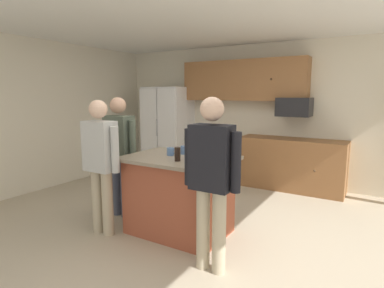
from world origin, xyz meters
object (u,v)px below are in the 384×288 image
at_px(person_guest_by_door, 211,174).
at_px(mug_blue_stoneware, 171,152).
at_px(refrigerator, 168,130).
at_px(mug_ceramic_white, 184,150).
at_px(person_host_foreground, 100,159).
at_px(microwave_over_range, 294,107).
at_px(glass_stout_tall, 178,154).
at_px(person_elder_center, 119,149).
at_px(kitchen_island, 179,194).

distance_m(person_guest_by_door, mug_blue_stoneware, 1.04).
relative_size(person_guest_by_door, mug_blue_stoneware, 12.67).
height_order(refrigerator, mug_ceramic_white, refrigerator).
distance_m(person_host_foreground, mug_ceramic_white, 1.00).
xyz_separation_m(microwave_over_range, glass_stout_tall, (-0.59, -2.74, -0.44)).
xyz_separation_m(microwave_over_range, person_guest_by_door, (0.02, -3.09, -0.50)).
relative_size(person_host_foreground, mug_blue_stoneware, 12.36).
relative_size(person_host_foreground, person_guest_by_door, 0.97).
height_order(person_host_foreground, person_guest_by_door, person_guest_by_door).
xyz_separation_m(person_host_foreground, person_elder_center, (-0.22, 0.54, 0.02)).
distance_m(person_guest_by_door, glass_stout_tall, 0.70).
bearing_deg(person_guest_by_door, person_host_foreground, 35.67).
distance_m(refrigerator, person_guest_by_door, 3.96).
height_order(person_guest_by_door, mug_blue_stoneware, person_guest_by_door).
bearing_deg(person_elder_center, mug_ceramic_white, 10.86).
bearing_deg(mug_blue_stoneware, refrigerator, 126.30).
height_order(microwave_over_range, person_guest_by_door, person_guest_by_door).
bearing_deg(person_host_foreground, kitchen_island, 0.00).
bearing_deg(microwave_over_range, person_host_foreground, -115.71).
bearing_deg(person_host_foreground, person_guest_by_door, -35.19).
distance_m(kitchen_island, person_guest_by_door, 1.02).
xyz_separation_m(person_host_foreground, mug_blue_stoneware, (0.63, 0.54, 0.06)).
relative_size(person_elder_center, mug_ceramic_white, 12.71).
bearing_deg(mug_ceramic_white, microwave_over_range, 72.44).
bearing_deg(person_guest_by_door, mug_blue_stoneware, 3.35).
bearing_deg(microwave_over_range, kitchen_island, -105.52).
xyz_separation_m(person_host_foreground, glass_stout_tall, (0.88, 0.31, 0.09)).
bearing_deg(person_host_foreground, mug_blue_stoneware, 6.91).
xyz_separation_m(microwave_over_range, mug_blue_stoneware, (-0.84, -2.51, -0.47)).
height_order(kitchen_island, person_elder_center, person_elder_center).
bearing_deg(glass_stout_tall, person_host_foreground, -160.66).
bearing_deg(person_guest_by_door, microwave_over_range, -52.53).
height_order(person_host_foreground, glass_stout_tall, person_host_foreground).
bearing_deg(person_host_foreground, mug_ceramic_white, 10.00).
height_order(kitchen_island, person_guest_by_door, person_guest_by_door).
bearing_deg(glass_stout_tall, mug_blue_stoneware, 137.91).
relative_size(person_host_foreground, mug_ceramic_white, 12.52).
bearing_deg(mug_ceramic_white, kitchen_island, -77.06).
bearing_deg(refrigerator, person_guest_by_door, -48.59).
height_order(microwave_over_range, person_host_foreground, microwave_over_range).
bearing_deg(person_elder_center, person_host_foreground, -66.17).
relative_size(mug_blue_stoneware, glass_stout_tall, 0.83).
distance_m(person_guest_by_door, mug_ceramic_white, 1.06).
bearing_deg(kitchen_island, refrigerator, 128.06).
xyz_separation_m(person_guest_by_door, glass_stout_tall, (-0.61, 0.35, 0.07)).
height_order(refrigerator, person_elder_center, refrigerator).
distance_m(refrigerator, mug_blue_stoneware, 2.97).
bearing_deg(person_elder_center, glass_stout_tall, -10.12).
distance_m(person_host_foreground, glass_stout_tall, 0.94).
relative_size(kitchen_island, person_guest_by_door, 0.77).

